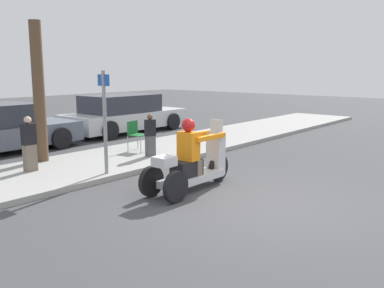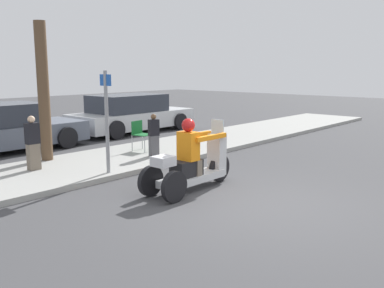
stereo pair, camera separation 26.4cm
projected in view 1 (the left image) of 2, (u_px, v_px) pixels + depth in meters
ground_plane at (255, 205)px, 7.50m from camera, size 60.00×60.00×0.00m
sidewalk_strip at (92, 165)px, 10.36m from camera, size 28.00×2.80×0.12m
motorcycle_trike at (192, 164)px, 8.35m from camera, size 2.28×0.71×1.43m
spectator_far_back at (29, 145)px, 9.38m from camera, size 0.29×0.18×1.22m
spectator_mid_group at (150, 136)px, 11.00m from camera, size 0.29×0.21×1.09m
folding_chair_set_back at (136, 133)px, 11.73m from camera, size 0.53×0.53×0.82m
parked_car_lot_left at (124, 114)px, 15.97m from camera, size 4.84×2.12×1.41m
tree_trunk at (39, 92)px, 10.24m from camera, size 0.28×0.28×3.36m
street_sign at (105, 118)px, 9.06m from camera, size 0.08×0.36×2.20m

